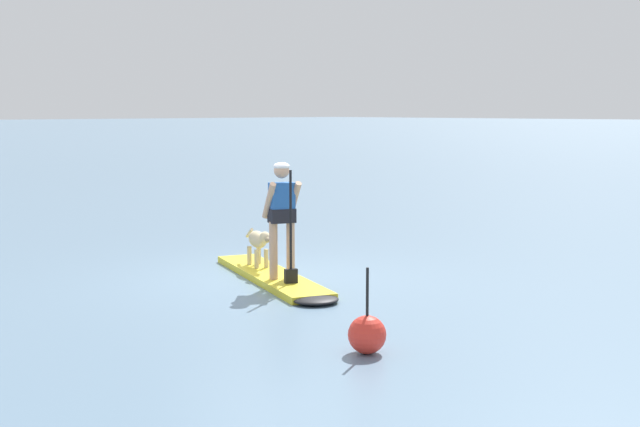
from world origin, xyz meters
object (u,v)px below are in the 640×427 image
paddleboard (277,279)px  person_paddler (282,212)px  dog (259,241)px  marker_buoy (367,334)px

paddleboard → person_paddler: (0.24, -0.09, 1.01)m
paddleboard → dog: bearing=158.9°
dog → marker_buoy: (4.17, -2.04, -0.29)m
paddleboard → marker_buoy: size_ratio=4.10×
person_paddler → marker_buoy: (3.19, -1.66, -0.86)m
person_paddler → marker_buoy: bearing=-27.5°
paddleboard → marker_buoy: 3.85m
marker_buoy → dog: bearing=154.0°
paddleboard → marker_buoy: bearing=-27.0°
person_paddler → dog: 1.20m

